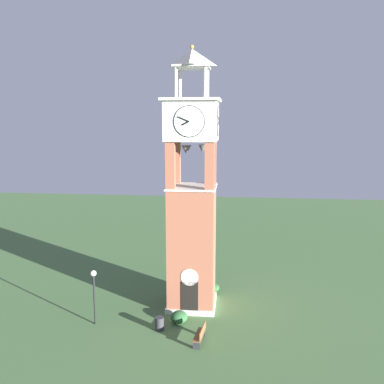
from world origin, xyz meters
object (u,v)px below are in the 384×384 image
at_px(clock_tower, 192,206).
at_px(park_bench, 200,335).
at_px(trash_bin, 159,324).
at_px(lamp_post, 94,287).

xyz_separation_m(clock_tower, park_bench, (0.98, -4.69, -6.34)).
xyz_separation_m(park_bench, trash_bin, (-2.54, 1.15, -0.08)).
height_order(park_bench, lamp_post, lamp_post).
bearing_deg(clock_tower, lamp_post, -149.89).
xyz_separation_m(clock_tower, lamp_post, (-5.59, -3.24, -4.40)).
xyz_separation_m(lamp_post, trash_bin, (4.03, -0.30, -2.02)).
relative_size(park_bench, trash_bin, 2.05).
height_order(park_bench, trash_bin, park_bench).
xyz_separation_m(clock_tower, trash_bin, (-1.56, -3.54, -6.42)).
height_order(clock_tower, park_bench, clock_tower).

